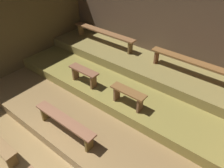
% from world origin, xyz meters
% --- Properties ---
extents(ground, '(6.76, 5.79, 0.08)m').
position_xyz_m(ground, '(0.00, 2.49, -0.04)').
color(ground, olive).
extents(wall_back, '(6.76, 0.06, 2.70)m').
position_xyz_m(wall_back, '(0.00, 5.02, 1.35)').
color(wall_back, brown).
rests_on(wall_back, ground).
extents(wall_left, '(0.06, 5.79, 2.70)m').
position_xyz_m(wall_left, '(-3.01, 2.49, 1.35)').
color(wall_left, brown).
rests_on(wall_left, ground).
extents(platform_lower, '(5.96, 3.85, 0.25)m').
position_xyz_m(platform_lower, '(0.00, 3.06, 0.13)').
color(platform_lower, olive).
rests_on(platform_lower, ground).
extents(platform_middle, '(5.96, 2.47, 0.25)m').
position_xyz_m(platform_middle, '(0.00, 3.75, 0.38)').
color(platform_middle, olive).
rests_on(platform_middle, platform_lower).
extents(platform_upper, '(5.96, 1.26, 0.25)m').
position_xyz_m(platform_upper, '(0.00, 4.36, 0.63)').
color(platform_upper, olive).
rests_on(platform_upper, platform_middle).
extents(bench_lower_center, '(1.58, 0.24, 0.41)m').
position_xyz_m(bench_lower_center, '(0.03, 1.53, 0.58)').
color(bench_lower_center, brown).
rests_on(bench_lower_center, platform_lower).
extents(bench_middle_left, '(0.83, 0.24, 0.41)m').
position_xyz_m(bench_middle_left, '(-0.68, 2.83, 0.80)').
color(bench_middle_left, brown).
rests_on(bench_middle_left, platform_middle).
extents(bench_middle_right, '(0.83, 0.24, 0.41)m').
position_xyz_m(bench_middle_right, '(0.68, 2.83, 0.80)').
color(bench_middle_right, brown).
rests_on(bench_middle_right, platform_middle).
extents(bench_upper_left, '(2.27, 0.24, 0.41)m').
position_xyz_m(bench_upper_left, '(-1.45, 4.50, 1.10)').
color(bench_upper_left, brown).
rests_on(bench_upper_left, platform_upper).
extents(bench_upper_right, '(2.27, 0.24, 0.41)m').
position_xyz_m(bench_upper_right, '(1.45, 4.50, 1.10)').
color(bench_upper_right, brown).
rests_on(bench_upper_right, platform_upper).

